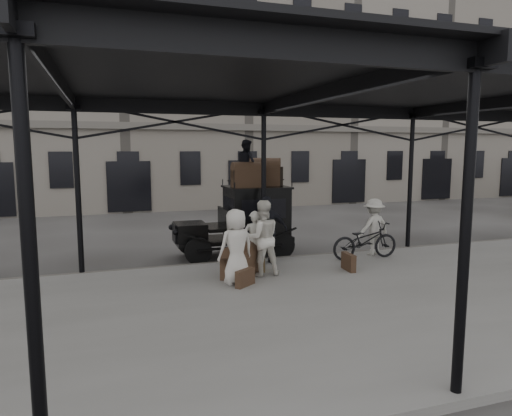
{
  "coord_description": "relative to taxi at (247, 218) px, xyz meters",
  "views": [
    {
      "loc": [
        -4.3,
        -10.37,
        3.35
      ],
      "look_at": [
        -0.36,
        1.6,
        1.7
      ],
      "focal_mm": 32.0,
      "sensor_mm": 36.0,
      "label": 1
    }
  ],
  "objects": [
    {
      "name": "building_frontage",
      "position": [
        0.18,
        14.91,
        5.8
      ],
      "size": [
        64.0,
        8.0,
        14.0
      ],
      "primitive_type": "cube",
      "color": "slate",
      "rests_on": "ground"
    },
    {
      "name": "steamer_trunk_roof_far",
      "position": [
        0.67,
        0.2,
        1.34
      ],
      "size": [
        1.15,
        0.94,
        0.72
      ],
      "primitive_type": null,
      "rotation": [
        0.0,
        0.0,
        -0.41
      ],
      "color": "#412D1E",
      "rests_on": "taxi"
    },
    {
      "name": "porter_right",
      "position": [
        3.49,
        -1.7,
        -0.2
      ],
      "size": [
        1.19,
        0.81,
        1.7
      ],
      "primitive_type": "imported",
      "rotation": [
        0.0,
        0.0,
        3.31
      ],
      "color": "#BCB8AC",
      "rests_on": "platform"
    },
    {
      "name": "suitcase_upright",
      "position": [
        1.87,
        -3.07,
        -0.83
      ],
      "size": [
        0.18,
        0.61,
        0.45
      ],
      "primitive_type": "cube",
      "rotation": [
        0.0,
        0.0,
        -0.06
      ],
      "color": "#412D1E",
      "rests_on": "platform"
    },
    {
      "name": "canopy",
      "position": [
        0.18,
        -4.81,
        3.39
      ],
      "size": [
        22.5,
        9.0,
        4.74
      ],
      "color": "black",
      "rests_on": "ground"
    },
    {
      "name": "steamer_trunk_platform",
      "position": [
        -1.02,
        -2.8,
        -0.69
      ],
      "size": [
        1.12,
        1.11,
        0.72
      ],
      "primitive_type": null,
      "rotation": [
        0.0,
        0.0,
        0.78
      ],
      "color": "#412D1E",
      "rests_on": "platform"
    },
    {
      "name": "steamer_trunk_roof_near",
      "position": [
        -0.08,
        -0.25,
        1.3
      ],
      "size": [
        0.87,
        0.53,
        0.64
      ],
      "primitive_type": null,
      "rotation": [
        0.0,
        0.0,
        -0.0
      ],
      "color": "#412D1E",
      "rests_on": "taxi"
    },
    {
      "name": "suitcase_flat",
      "position": [
        -1.13,
        -3.55,
        -0.85
      ],
      "size": [
        0.57,
        0.48,
        0.4
      ],
      "primitive_type": "cube",
      "rotation": [
        0.0,
        0.0,
        0.65
      ],
      "color": "#412D1E",
      "rests_on": "platform"
    },
    {
      "name": "platform",
      "position": [
        0.18,
        -5.09,
        -1.13
      ],
      "size": [
        28.0,
        8.0,
        0.15
      ],
      "primitive_type": "cube",
      "color": "slate",
      "rests_on": "ground"
    },
    {
      "name": "porter_roof",
      "position": [
        -0.03,
        -0.1,
        1.7
      ],
      "size": [
        0.69,
        0.81,
        1.44
      ],
      "primitive_type": "imported",
      "rotation": [
        0.0,
        0.0,
        1.8
      ],
      "color": "black",
      "rests_on": "taxi"
    },
    {
      "name": "porter_centre",
      "position": [
        -1.26,
        -3.26,
        -0.16
      ],
      "size": [
        0.98,
        0.74,
        1.79
      ],
      "primitive_type": "imported",
      "rotation": [
        0.0,
        0.0,
        3.36
      ],
      "color": "beige",
      "rests_on": "platform"
    },
    {
      "name": "ground",
      "position": [
        0.18,
        -3.09,
        -1.2
      ],
      "size": [
        120.0,
        120.0,
        0.0
      ],
      "primitive_type": "plane",
      "color": "#383533",
      "rests_on": "ground"
    },
    {
      "name": "wicker_hamper",
      "position": [
        -0.54,
        -2.32,
        -0.8
      ],
      "size": [
        0.7,
        0.59,
        0.5
      ],
      "primitive_type": "cube",
      "rotation": [
        0.0,
        0.0,
        -0.26
      ],
      "color": "brown",
      "rests_on": "platform"
    },
    {
      "name": "porter_left",
      "position": [
        -0.57,
        -2.53,
        -0.24
      ],
      "size": [
        0.64,
        0.47,
        1.62
      ],
      "primitive_type": "imported",
      "rotation": [
        0.0,
        0.0,
        3.0
      ],
      "color": "beige",
      "rests_on": "platform"
    },
    {
      "name": "bicycle",
      "position": [
        2.96,
        -2.1,
        -0.51
      ],
      "size": [
        2.07,
        0.72,
        1.09
      ],
      "primitive_type": "imported",
      "rotation": [
        0.0,
        0.0,
        1.57
      ],
      "color": "black",
      "rests_on": "platform"
    },
    {
      "name": "porter_official",
      "position": [
        0.09,
        -1.69,
        -0.11
      ],
      "size": [
        1.16,
        0.61,
        1.9
      ],
      "primitive_type": "imported",
      "rotation": [
        0.0,
        0.0,
        3.01
      ],
      "color": "black",
      "rests_on": "platform"
    },
    {
      "name": "taxi",
      "position": [
        0.0,
        0.0,
        0.0
      ],
      "size": [
        3.65,
        1.55,
        2.18
      ],
      "color": "black",
      "rests_on": "ground"
    },
    {
      "name": "porter_midleft",
      "position": [
        -0.44,
        -2.76,
        -0.1
      ],
      "size": [
        0.98,
        0.78,
        1.92
      ],
      "primitive_type": "imported",
      "rotation": [
        0.0,
        0.0,
        3.08
      ],
      "color": "silver",
      "rests_on": "platform"
    }
  ]
}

